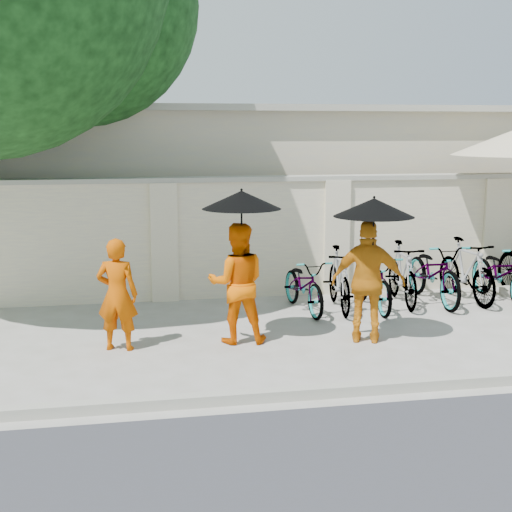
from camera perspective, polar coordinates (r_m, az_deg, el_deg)
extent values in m
plane|color=#AFABA5|center=(9.41, 0.08, -7.67)|extent=(80.00, 80.00, 0.00)
cube|color=#9E9C8E|center=(7.82, 2.46, -10.98)|extent=(40.00, 0.16, 0.12)
cube|color=beige|center=(12.44, 1.84, 1.44)|extent=(20.00, 0.30, 2.00)
cube|color=#B2AA9C|center=(16.28, 2.39, 5.61)|extent=(14.00, 6.00, 3.20)
sphere|color=#216120|center=(12.58, -14.20, 19.08)|extent=(4.00, 4.00, 4.00)
imported|color=#C14900|center=(9.49, -11.04, -3.04)|extent=(0.62, 0.49, 1.49)
imported|color=#EC5E00|center=(9.64, -1.51, -2.18)|extent=(0.86, 0.71, 1.64)
cylinder|color=black|center=(9.46, -1.15, 1.42)|extent=(0.02, 0.02, 1.03)
cone|color=black|center=(9.39, -1.17, 4.52)|extent=(1.05, 1.05, 0.24)
imported|color=orange|center=(9.76, 8.97, -2.05)|extent=(1.06, 0.72, 1.68)
cylinder|color=black|center=(9.59, 9.34, 1.16)|extent=(0.02, 0.02, 0.91)
cone|color=black|center=(9.53, 9.41, 3.85)|extent=(1.07, 1.07, 0.25)
imported|color=#A4A2B1|center=(11.37, 3.87, -2.30)|extent=(0.75, 1.71, 0.87)
imported|color=#A4A2B1|center=(11.48, 6.68, -1.86)|extent=(0.67, 1.73, 1.01)
imported|color=#A4A2B1|center=(11.65, 9.40, -2.01)|extent=(0.65, 1.75, 0.91)
imported|color=#A4A2B1|center=(12.03, 11.63, -1.40)|extent=(0.70, 1.77, 1.03)
imported|color=#A4A2B1|center=(12.27, 14.07, -1.27)|extent=(0.69, 1.97, 1.03)
imported|color=#A4A2B1|center=(12.51, 16.48, -1.11)|extent=(0.63, 1.80, 1.06)
imported|color=#A4A2B1|center=(12.65, 19.10, -1.30)|extent=(0.70, 1.89, 0.99)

